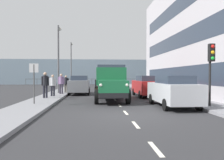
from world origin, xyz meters
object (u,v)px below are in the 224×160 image
Objects in this scene: car_silver_kerbside_near at (173,91)px; truck_vintage_green at (111,84)px; car_red_kerbside_1 at (147,86)px; pedestrian_strolling at (53,83)px; lamp_post_promenade at (59,53)px; traffic_light_near at (211,61)px; pedestrian_in_dark_coat at (61,82)px; lamp_post_far at (71,60)px; street_sign at (34,76)px; pedestrian_couple_a at (45,83)px; pedestrian_couple_b at (66,82)px; car_grey_oppositeside_0 at (80,85)px.

truck_vintage_green is at bearing -41.47° from car_silver_kerbside_near.
car_red_kerbside_1 is 7.54m from pedestrian_strolling.
pedestrian_strolling is 4.21m from lamp_post_promenade.
pedestrian_in_dark_coat is at bearing -43.89° from traffic_light_near.
lamp_post_far is 2.89× the size of street_sign.
lamp_post_promenade reaches higher than pedestrian_couple_a.
car_red_kerbside_1 is at bearing -145.93° from street_sign.
truck_vintage_green reaches higher than street_sign.
pedestrian_in_dark_coat reaches higher than pedestrian_strolling.
truck_vintage_green reaches higher than pedestrian_couple_b.
car_red_kerbside_1 is 2.73× the size of pedestrian_strolling.
truck_vintage_green is 6.25m from pedestrian_in_dark_coat.
car_silver_kerbside_near is 9.33m from pedestrian_strolling.
traffic_light_near is (-7.37, 9.75, 1.58)m from car_grey_oppositeside_0.
traffic_light_near reaches higher than truck_vintage_green.
pedestrian_in_dark_coat is 0.54× the size of traffic_light_near.
car_silver_kerbside_near is at bearing 110.15° from lamp_post_far.
lamp_post_far is (0.19, -12.43, 0.19)m from lamp_post_promenade.
car_silver_kerbside_near is 8.78m from pedestrian_couple_a.
traffic_light_near reaches higher than street_sign.
traffic_light_near is (-1.68, 0.90, 1.58)m from car_silver_kerbside_near.
traffic_light_near reaches higher than car_silver_kerbside_near.
car_silver_kerbside_near is 1.04× the size of car_grey_oppositeside_0.
street_sign is (9.35, -1.72, -0.79)m from traffic_light_near.
lamp_post_promenade reaches higher than car_grey_oppositeside_0.
lamp_post_promenade reaches higher than pedestrian_strolling.
car_grey_oppositeside_0 is at bearing -103.86° from street_sign.
car_silver_kerbside_near is at bearing 90.00° from car_red_kerbside_1.
truck_vintage_green is 7.81m from lamp_post_promenade.
lamp_post_promenade reaches higher than street_sign.
street_sign is (4.46, 2.01, 0.50)m from truck_vintage_green.
traffic_light_near reaches higher than pedestrian_in_dark_coat.
pedestrian_in_dark_coat is 2.90m from lamp_post_promenade.
car_red_kerbside_1 is (-3.21, -3.18, -0.28)m from truck_vintage_green.
car_grey_oppositeside_0 is at bearing -26.51° from car_red_kerbside_1.
car_grey_oppositeside_0 is at bearing -176.46° from lamp_post_promenade.
traffic_light_near is 1.42× the size of street_sign.
lamp_post_far is at bearing -76.04° from truck_vintage_green.
pedestrian_in_dark_coat is at bearing 109.30° from lamp_post_promenade.
street_sign is (0.47, 6.82, 0.51)m from pedestrian_in_dark_coat.
pedestrian_couple_a is 5.13m from pedestrian_couple_b.
car_silver_kerbside_near is 2.73× the size of pedestrian_couple_b.
pedestrian_couple_a is 0.57× the size of traffic_light_near.
pedestrian_couple_b is 13.33m from traffic_light_near.
car_silver_kerbside_near is (-3.21, 2.83, -0.28)m from truck_vintage_green.
car_silver_kerbside_near is 2.40× the size of pedestrian_couple_a.
pedestrian_strolling is (1.83, 3.33, 0.22)m from car_grey_oppositeside_0.
truck_vintage_green is at bearing 164.76° from pedestrian_couple_a.
street_sign is (-0.10, 3.25, 0.46)m from pedestrian_couple_a.
pedestrian_strolling is 11.29m from traffic_light_near.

